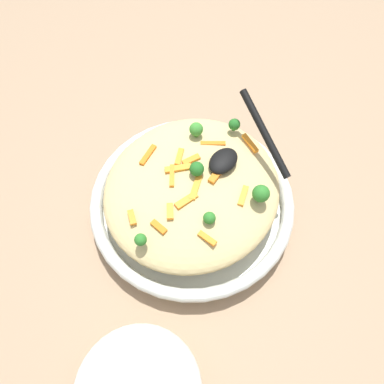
{
  "coord_description": "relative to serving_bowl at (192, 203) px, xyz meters",
  "views": [
    {
      "loc": [
        0.24,
        0.19,
        0.61
      ],
      "look_at": [
        0.0,
        0.0,
        0.06
      ],
      "focal_mm": 34.8,
      "sensor_mm": 36.0,
      "label": 1
    }
  ],
  "objects": [
    {
      "name": "ground_plane",
      "position": [
        0.0,
        0.0,
        -0.03
      ],
      "size": [
        2.4,
        2.4,
        0.0
      ],
      "primitive_type": "plane",
      "color": "#9E7F60"
    },
    {
      "name": "serving_bowl",
      "position": [
        0.0,
        0.0,
        0.0
      ],
      "size": [
        0.36,
        0.36,
        0.05
      ],
      "color": "silver",
      "rests_on": "ground_plane"
    },
    {
      "name": "pasta_mound",
      "position": [
        0.0,
        0.0,
        0.05
      ],
      "size": [
        0.3,
        0.28,
        0.06
      ],
      "primitive_type": "ellipsoid",
      "color": "#D1BA7A",
      "rests_on": "serving_bowl"
    },
    {
      "name": "carrot_piece_0",
      "position": [
        -0.0,
        -0.03,
        0.08
      ],
      "size": [
        0.04,
        0.04,
        0.01
      ],
      "primitive_type": "cube",
      "rotation": [
        0.0,
        0.0,
        5.58
      ],
      "color": "orange",
      "rests_on": "pasta_mound"
    },
    {
      "name": "carrot_piece_1",
      "position": [
        0.01,
        0.01,
        0.08
      ],
      "size": [
        0.04,
        0.03,
        0.01
      ],
      "primitive_type": "cube",
      "rotation": [
        0.0,
        0.0,
        0.4
      ],
      "color": "orange",
      "rests_on": "pasta_mound"
    },
    {
      "name": "carrot_piece_2",
      "position": [
        0.01,
        -0.09,
        0.08
      ],
      "size": [
        0.04,
        0.02,
        0.01
      ],
      "primitive_type": "cube",
      "rotation": [
        0.0,
        0.0,
        0.2
      ],
      "color": "orange",
      "rests_on": "pasta_mound"
    },
    {
      "name": "carrot_piece_3",
      "position": [
        -0.02,
        -0.04,
        0.08
      ],
      "size": [
        0.03,
        0.02,
        0.01
      ],
      "primitive_type": "cube",
      "rotation": [
        0.0,
        0.0,
        0.48
      ],
      "color": "orange",
      "rests_on": "pasta_mound"
    },
    {
      "name": "carrot_piece_4",
      "position": [
        0.11,
        -0.03,
        0.08
      ],
      "size": [
        0.02,
        0.03,
        0.01
      ],
      "primitive_type": "cube",
      "rotation": [
        0.0,
        0.0,
        4.12
      ],
      "color": "orange",
      "rests_on": "pasta_mound"
    },
    {
      "name": "carrot_piece_5",
      "position": [
        0.04,
        0.02,
        0.08
      ],
      "size": [
        0.04,
        0.02,
        0.01
      ],
      "primitive_type": "cube",
      "rotation": [
        0.0,
        0.0,
        2.87
      ],
      "color": "orange",
      "rests_on": "pasta_mound"
    },
    {
      "name": "carrot_piece_6",
      "position": [
        -0.12,
        0.03,
        0.08
      ],
      "size": [
        0.02,
        0.04,
        0.01
      ],
      "primitive_type": "cube",
      "rotation": [
        0.0,
        0.0,
        4.33
      ],
      "color": "orange",
      "rests_on": "pasta_mound"
    },
    {
      "name": "carrot_piece_7",
      "position": [
        -0.03,
        0.03,
        0.08
      ],
      "size": [
        0.04,
        0.01,
        0.01
      ],
      "primitive_type": "cube",
      "rotation": [
        0.0,
        0.0,
        3.23
      ],
      "color": "orange",
      "rests_on": "pasta_mound"
    },
    {
      "name": "carrot_piece_8",
      "position": [
        -0.03,
        -0.02,
        0.08
      ],
      "size": [
        0.03,
        0.02,
        0.01
      ],
      "primitive_type": "cube",
      "rotation": [
        0.0,
        0.0,
        2.76
      ],
      "color": "orange",
      "rests_on": "pasta_mound"
    },
    {
      "name": "carrot_piece_9",
      "position": [
        0.06,
        0.08,
        0.08
      ],
      "size": [
        0.01,
        0.03,
        0.01
      ],
      "primitive_type": "cube",
      "rotation": [
        0.0,
        0.0,
        1.6
      ],
      "color": "orange",
      "rests_on": "pasta_mound"
    },
    {
      "name": "carrot_piece_10",
      "position": [
        0.07,
        0.01,
        0.08
      ],
      "size": [
        0.03,
        0.02,
        0.01
      ],
      "primitive_type": "cube",
      "rotation": [
        0.0,
        0.0,
        0.73
      ],
      "color": "orange",
      "rests_on": "pasta_mound"
    },
    {
      "name": "carrot_piece_11",
      "position": [
        0.02,
        -0.03,
        0.08
      ],
      "size": [
        0.04,
        0.03,
        0.01
      ],
      "primitive_type": "cube",
      "rotation": [
        0.0,
        0.0,
        0.68
      ],
      "color": "orange",
      "rests_on": "pasta_mound"
    },
    {
      "name": "carrot_piece_12",
      "position": [
        -0.08,
        -0.02,
        0.08
      ],
      "size": [
        0.03,
        0.04,
        0.01
      ],
      "primitive_type": "cube",
      "rotation": [
        0.0,
        0.0,
        5.39
      ],
      "color": "orange",
      "rests_on": "pasta_mound"
    },
    {
      "name": "carrot_piece_13",
      "position": [
        0.09,
        0.01,
        0.08
      ],
      "size": [
        0.01,
        0.03,
        0.01
      ],
      "primitive_type": "cube",
      "rotation": [
        0.0,
        0.0,
        4.67
      ],
      "color": "orange",
      "rests_on": "pasta_mound"
    },
    {
      "name": "carrot_piece_14",
      "position": [
        -0.03,
        0.08,
        0.08
      ],
      "size": [
        0.04,
        0.02,
        0.01
      ],
      "primitive_type": "cube",
      "rotation": [
        0.0,
        0.0,
        3.49
      ],
      "color": "orange",
      "rests_on": "pasta_mound"
    },
    {
      "name": "broccoli_floret_0",
      "position": [
        -0.08,
        -0.05,
        0.09
      ],
      "size": [
        0.02,
        0.02,
        0.03
      ],
      "color": "#377928",
      "rests_on": "pasta_mound"
    },
    {
      "name": "broccoli_floret_1",
      "position": [
        0.13,
        0.01,
        0.09
      ],
      "size": [
        0.02,
        0.02,
        0.02
      ],
      "color": "#296820",
      "rests_on": "pasta_mound"
    },
    {
      "name": "broccoli_floret_2",
      "position": [
        -0.04,
        0.1,
        0.09
      ],
      "size": [
        0.03,
        0.03,
        0.03
      ],
      "color": "#296820",
      "rests_on": "pasta_mound"
    },
    {
      "name": "broccoli_floret_3",
      "position": [
        -0.13,
        -0.01,
        0.09
      ],
      "size": [
        0.02,
        0.02,
        0.02
      ],
      "color": "#205B1C",
      "rests_on": "pasta_mound"
    },
    {
      "name": "broccoli_floret_4",
      "position": [
        -0.01,
        0.0,
        0.1
      ],
      "size": [
        0.02,
        0.02,
        0.03
      ],
      "color": "#205B1C",
      "rests_on": "pasta_mound"
    },
    {
      "name": "broccoli_floret_5",
      "position": [
        0.04,
        0.06,
        0.09
      ],
      "size": [
        0.02,
        0.02,
        0.02
      ],
      "color": "#296820",
      "rests_on": "pasta_mound"
    },
    {
      "name": "serving_spoon",
      "position": [
        -0.08,
        0.03,
        0.1
      ],
      "size": [
        0.13,
        0.14,
        0.07
      ],
      "color": "black",
      "rests_on": "pasta_mound"
    }
  ]
}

